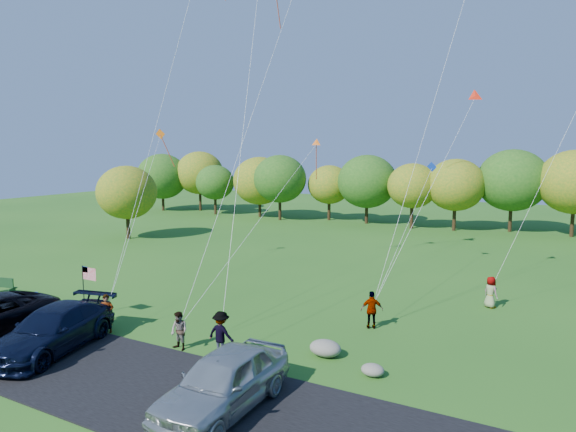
% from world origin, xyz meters
% --- Properties ---
extents(ground, '(140.00, 140.00, 0.00)m').
position_xyz_m(ground, '(0.00, 0.00, 0.00)').
color(ground, '#275C1A').
rests_on(ground, ground).
extents(asphalt_lane, '(44.00, 6.00, 0.06)m').
position_xyz_m(asphalt_lane, '(0.00, -4.00, 0.03)').
color(asphalt_lane, black).
rests_on(asphalt_lane, ground).
extents(treeline, '(75.86, 28.18, 8.66)m').
position_xyz_m(treeline, '(0.17, 36.31, 4.87)').
color(treeline, '#342413').
rests_on(treeline, ground).
extents(minivan_navy, '(3.87, 6.60, 1.80)m').
position_xyz_m(minivan_navy, '(-4.14, -3.50, 0.96)').
color(minivan_navy, black).
rests_on(minivan_navy, asphalt_lane).
extents(minivan_silver, '(2.36, 5.73, 1.94)m').
position_xyz_m(minivan_silver, '(5.09, -4.12, 1.03)').
color(minivan_silver, '#A3AAAD').
rests_on(minivan_silver, asphalt_lane).
extents(flyer_a, '(0.79, 0.73, 1.81)m').
position_xyz_m(flyer_a, '(-3.95, -0.80, 0.90)').
color(flyer_a, '#4C4C59').
rests_on(flyer_a, ground).
extents(flyer_b, '(0.89, 0.75, 1.65)m').
position_xyz_m(flyer_b, '(0.38, -0.80, 0.83)').
color(flyer_b, '#4C4C59').
rests_on(flyer_b, ground).
extents(flyer_c, '(1.23, 0.71, 1.90)m').
position_xyz_m(flyer_c, '(2.34, -0.49, 0.95)').
color(flyer_c, '#4C4C59').
rests_on(flyer_c, ground).
extents(flyer_d, '(1.15, 0.87, 1.81)m').
position_xyz_m(flyer_d, '(6.67, 5.64, 0.91)').
color(flyer_d, '#4C4C59').
rests_on(flyer_d, ground).
extents(flyer_e, '(0.99, 0.92, 1.70)m').
position_xyz_m(flyer_e, '(11.17, 11.80, 0.85)').
color(flyer_e, '#4C4C59').
rests_on(flyer_e, ground).
extents(park_bench, '(1.86, 0.71, 1.04)m').
position_xyz_m(park_bench, '(-14.33, 0.67, 0.56)').
color(park_bench, '#153A1B').
rests_on(park_bench, ground).
extents(trash_barrel, '(0.67, 0.67, 1.00)m').
position_xyz_m(trash_barrel, '(-9.77, -0.56, 0.50)').
color(trash_barrel, '#0C29BD').
rests_on(trash_barrel, ground).
extents(flag_assembly, '(0.98, 0.64, 2.66)m').
position_xyz_m(flag_assembly, '(-6.46, 0.26, 2.00)').
color(flag_assembly, black).
rests_on(flag_assembly, ground).
extents(boulder_near, '(1.35, 1.05, 0.67)m').
position_xyz_m(boulder_near, '(6.11, 1.57, 0.34)').
color(boulder_near, gray).
rests_on(boulder_near, ground).
extents(boulder_far, '(0.89, 0.74, 0.46)m').
position_xyz_m(boulder_far, '(8.45, 0.73, 0.23)').
color(boulder_far, gray).
rests_on(boulder_far, ground).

